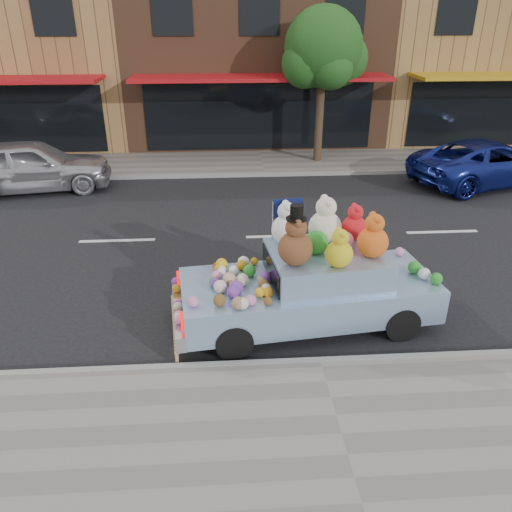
{
  "coord_description": "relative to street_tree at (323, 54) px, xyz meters",
  "views": [
    {
      "loc": [
        -1.4,
        -11.11,
        4.93
      ],
      "look_at": [
        -0.9,
        -3.61,
        1.25
      ],
      "focal_mm": 35.0,
      "sensor_mm": 36.0,
      "label": 1
    }
  ],
  "objects": [
    {
      "name": "storefront_left",
      "position": [
        -12.03,
        5.42,
        -0.05
      ],
      "size": [
        10.0,
        9.8,
        7.3
      ],
      "color": "#A07643",
      "rests_on": "ground"
    },
    {
      "name": "ground",
      "position": [
        -2.03,
        -6.55,
        -3.69
      ],
      "size": [
        120.0,
        120.0,
        0.0
      ],
      "primitive_type": "plane",
      "color": "black",
      "rests_on": "ground"
    },
    {
      "name": "art_car",
      "position": [
        -2.01,
        -10.3,
        -2.87
      ],
      "size": [
        4.65,
        2.24,
        2.34
      ],
      "rotation": [
        0.0,
        0.0,
        0.12
      ],
      "color": "black",
      "rests_on": "ground"
    },
    {
      "name": "far_sidewalk",
      "position": [
        -2.03,
        -0.05,
        -3.63
      ],
      "size": [
        60.0,
        3.0,
        0.12
      ],
      "primitive_type": "cube",
      "color": "gray",
      "rests_on": "ground"
    },
    {
      "name": "near_kerb",
      "position": [
        -2.03,
        -11.55,
        -3.63
      ],
      "size": [
        60.0,
        0.12,
        0.13
      ],
      "primitive_type": "cube",
      "color": "gray",
      "rests_on": "ground"
    },
    {
      "name": "street_tree",
      "position": [
        0.0,
        0.0,
        0.0
      ],
      "size": [
        3.0,
        2.7,
        5.22
      ],
      "color": "#38281C",
      "rests_on": "ground"
    },
    {
      "name": "car_silver",
      "position": [
        -9.21,
        -2.54,
        -2.91
      ],
      "size": [
        4.83,
        2.57,
        1.56
      ],
      "primitive_type": "imported",
      "rotation": [
        0.0,
        0.0,
        1.74
      ],
      "color": "#BBBBC0",
      "rests_on": "ground"
    },
    {
      "name": "near_sidewalk",
      "position": [
        -2.03,
        -13.05,
        -3.63
      ],
      "size": [
        60.0,
        3.0,
        0.12
      ],
      "primitive_type": "cube",
      "color": "gray",
      "rests_on": "ground"
    },
    {
      "name": "car_blue",
      "position": [
        4.88,
        -2.79,
        -3.0
      ],
      "size": [
        5.42,
        3.67,
        1.38
      ],
      "primitive_type": "imported",
      "rotation": [
        0.0,
        0.0,
        1.88
      ],
      "color": "navy",
      "rests_on": "ground"
    },
    {
      "name": "far_kerb",
      "position": [
        -2.03,
        -1.55,
        -3.63
      ],
      "size": [
        60.0,
        0.12,
        0.13
      ],
      "primitive_type": "cube",
      "color": "gray",
      "rests_on": "ground"
    },
    {
      "name": "storefront_right",
      "position": [
        7.97,
        5.42,
        -0.05
      ],
      "size": [
        10.0,
        9.8,
        7.3
      ],
      "color": "#A07643",
      "rests_on": "ground"
    },
    {
      "name": "storefront_mid",
      "position": [
        -2.03,
        5.42,
        -0.05
      ],
      "size": [
        10.0,
        9.8,
        7.3
      ],
      "color": "brown",
      "rests_on": "ground"
    }
  ]
}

